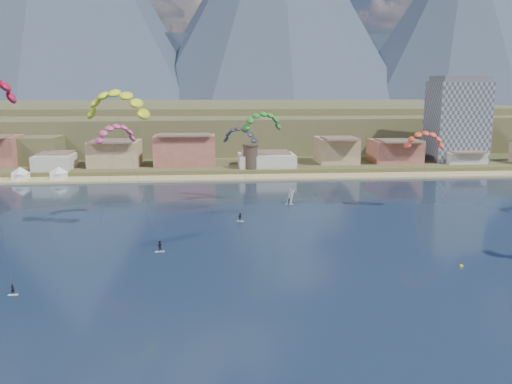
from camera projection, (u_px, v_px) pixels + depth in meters
ground at (275, 306)px, 74.63m from camera, size 2400.00×2400.00×0.00m
beach at (237, 178)px, 178.18m from camera, size 2200.00×12.00×0.90m
land at (218, 113)px, 621.96m from camera, size 2200.00×900.00×4.00m
foothills at (266, 124)px, 301.91m from camera, size 940.00×210.00×18.00m
mountain_ridge at (205, 9)px, 849.16m from camera, size 2060.00×480.00×400.00m
town at (122, 150)px, 189.03m from camera, size 400.00×24.00×12.00m
apartment_tower at (457, 119)px, 203.23m from camera, size 20.00×16.00×32.00m
watchtower at (251, 156)px, 185.22m from camera, size 5.82×5.82×8.60m
beach_tents at (0, 170)px, 171.25m from camera, size 43.40×6.40×5.00m
kitesurfer_yellow at (117, 100)px, 106.46m from camera, size 16.79×18.08×32.17m
kitesurfer_green at (262, 119)px, 133.62m from camera, size 13.13×20.48×27.27m
distant_kite_pink at (116, 130)px, 118.38m from camera, size 9.98×8.24×23.45m
distant_kite_dark at (240, 132)px, 141.97m from camera, size 10.53×7.63×21.26m
distant_kite_orange at (425, 137)px, 129.15m from camera, size 10.34×6.71×21.18m
windsurfer at (290, 200)px, 138.82m from camera, size 2.36×2.58×4.00m
buoy at (461, 266)px, 91.03m from camera, size 0.66×0.66×0.66m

